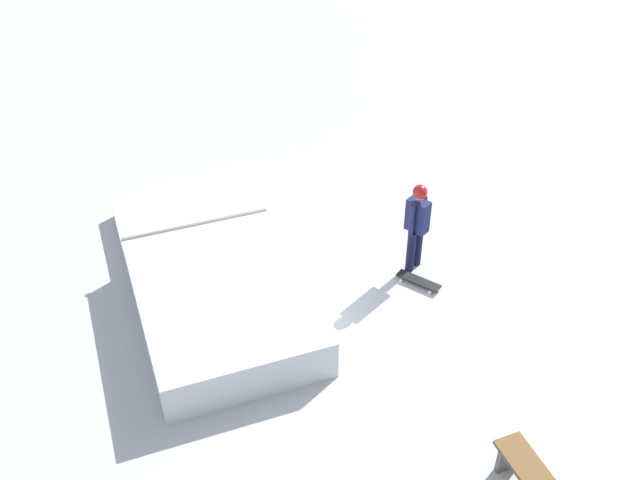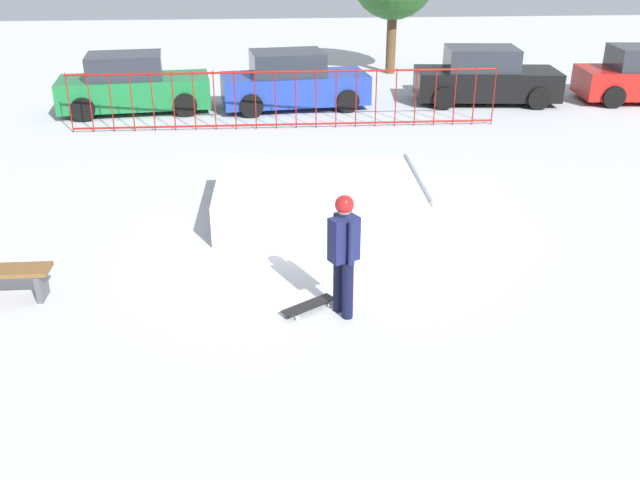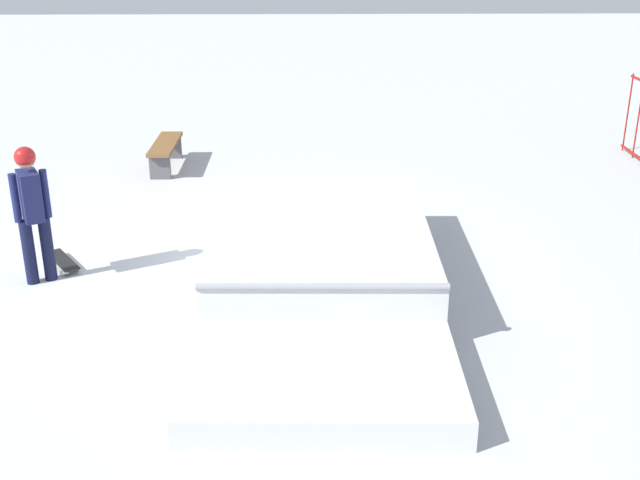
{
  "view_description": "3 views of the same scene",
  "coord_description": "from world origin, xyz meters",
  "px_view_note": "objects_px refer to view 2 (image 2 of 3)",
  "views": [
    {
      "loc": [
        -8.21,
        2.92,
        8.23
      ],
      "look_at": [
        0.7,
        -0.61,
        0.9
      ],
      "focal_mm": 40.63,
      "sensor_mm": 36.0,
      "label": 1
    },
    {
      "loc": [
        -0.48,
        -10.44,
        4.86
      ],
      "look_at": [
        0.17,
        -2.04,
        1.0
      ],
      "focal_mm": 38.96,
      "sensor_mm": 36.0,
      "label": 2
    },
    {
      "loc": [
        9.49,
        1.01,
        4.17
      ],
      "look_at": [
        0.65,
        1.17,
        0.6
      ],
      "focal_mm": 44.46,
      "sensor_mm": 36.0,
      "label": 3
    }
  ],
  "objects_px": {
    "parked_car_blue": "(293,82)",
    "skateboard": "(309,305)",
    "parked_car_black": "(485,78)",
    "skater": "(344,247)",
    "skate_ramp": "(344,199)",
    "parked_car_green": "(133,86)"
  },
  "relations": [
    {
      "from": "parked_car_blue",
      "to": "skateboard",
      "type": "bearing_deg",
      "value": -98.7
    },
    {
      "from": "parked_car_black",
      "to": "skater",
      "type": "bearing_deg",
      "value": -109.43
    },
    {
      "from": "skater",
      "to": "skateboard",
      "type": "distance_m",
      "value": 1.05
    },
    {
      "from": "parked_car_blue",
      "to": "skater",
      "type": "bearing_deg",
      "value": -96.44
    },
    {
      "from": "parked_car_blue",
      "to": "parked_car_black",
      "type": "relative_size",
      "value": 1.01
    },
    {
      "from": "skate_ramp",
      "to": "skateboard",
      "type": "xyz_separation_m",
      "value": [
        -0.85,
        -3.37,
        -0.24
      ]
    },
    {
      "from": "skate_ramp",
      "to": "skater",
      "type": "relative_size",
      "value": 3.16
    },
    {
      "from": "skate_ramp",
      "to": "skateboard",
      "type": "relative_size",
      "value": 7.05
    },
    {
      "from": "skateboard",
      "to": "skater",
      "type": "bearing_deg",
      "value": -49.69
    },
    {
      "from": "skater",
      "to": "skate_ramp",
      "type": "bearing_deg",
      "value": 55.91
    },
    {
      "from": "skate_ramp",
      "to": "parked_car_green",
      "type": "height_order",
      "value": "parked_car_green"
    },
    {
      "from": "parked_car_green",
      "to": "parked_car_black",
      "type": "distance_m",
      "value": 10.13
    },
    {
      "from": "skater",
      "to": "parked_car_black",
      "type": "relative_size",
      "value": 0.41
    },
    {
      "from": "skate_ramp",
      "to": "parked_car_blue",
      "type": "distance_m",
      "value": 8.21
    },
    {
      "from": "skater",
      "to": "parked_car_blue",
      "type": "relative_size",
      "value": 0.4
    },
    {
      "from": "skateboard",
      "to": "skate_ramp",
      "type": "bearing_deg",
      "value": 41.63
    },
    {
      "from": "skate_ramp",
      "to": "parked_car_green",
      "type": "xyz_separation_m",
      "value": [
        -5.06,
        8.09,
        0.41
      ]
    },
    {
      "from": "parked_car_blue",
      "to": "parked_car_green",
      "type": "bearing_deg",
      "value": 173.7
    },
    {
      "from": "skate_ramp",
      "to": "parked_car_blue",
      "type": "height_order",
      "value": "parked_car_blue"
    },
    {
      "from": "skateboard",
      "to": "parked_car_green",
      "type": "height_order",
      "value": "parked_car_green"
    },
    {
      "from": "parked_car_green",
      "to": "parked_car_blue",
      "type": "height_order",
      "value": "same"
    },
    {
      "from": "skate_ramp",
      "to": "skater",
      "type": "xyz_separation_m",
      "value": [
        -0.39,
        -3.49,
        0.69
      ]
    }
  ]
}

